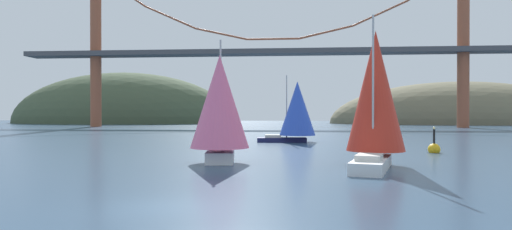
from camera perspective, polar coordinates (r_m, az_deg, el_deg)
ground_plane at (r=18.07m, az=-12.59°, el=-11.55°), size 360.00×360.00×0.00m
headland_right at (r=161.45m, az=24.72°, el=-1.01°), size 85.38×44.00×27.82m
headland_left at (r=163.45m, az=-16.74°, el=-0.98°), size 79.03×44.00×35.51m
suspension_bridge at (r=113.10m, az=2.20°, el=8.38°), size 128.83×6.00×40.37m
sailboat_blue_spinnaker at (r=55.58m, az=5.24°, el=0.68°), size 7.54×4.90×8.36m
sailboat_scarlet_sail at (r=31.60m, az=15.10°, el=2.36°), size 5.04×8.30×10.16m
sailboat_pink_spinnaker at (r=32.53m, az=-4.68°, el=1.10°), size 4.78×8.02×9.25m
channel_buoy at (r=44.16m, az=21.93°, el=-4.04°), size 1.10×1.10×2.64m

